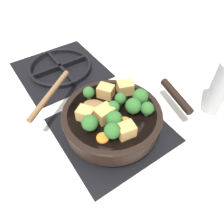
{
  "coord_description": "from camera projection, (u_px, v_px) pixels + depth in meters",
  "views": [
    {
      "loc": [
        -0.23,
        -0.33,
        0.53
      ],
      "look_at": [
        0.0,
        0.0,
        0.08
      ],
      "focal_mm": 35.0,
      "sensor_mm": 36.0,
      "label": 1
    }
  ],
  "objects": [
    {
      "name": "pepper_mill",
      "position": [
        220.0,
        87.0,
        0.65
      ],
      "size": [
        0.06,
        0.06,
        0.21
      ],
      "color": "#B2B2B7",
      "rests_on": "ground_plane"
    },
    {
      "name": "ground_plane",
      "position": [
        112.0,
        130.0,
        0.66
      ],
      "size": [
        2.4,
        2.4,
        0.0
      ],
      "primitive_type": "plane",
      "color": "silver"
    },
    {
      "name": "tofu_cube_west_chunk",
      "position": [
        104.0,
        114.0,
        0.57
      ],
      "size": [
        0.05,
        0.04,
        0.04
      ],
      "primitive_type": "cube",
      "rotation": [
        0.0,
        0.0,
        3.25
      ],
      "color": "tan",
      "rests_on": "skillet_pan"
    },
    {
      "name": "broccoli_floret_south_cluster",
      "position": [
        89.0,
        93.0,
        0.62
      ],
      "size": [
        0.03,
        0.03,
        0.04
      ],
      "color": "#709956",
      "rests_on": "skillet_pan"
    },
    {
      "name": "tofu_cube_back_piece",
      "position": [
        106.0,
        91.0,
        0.63
      ],
      "size": [
        0.05,
        0.06,
        0.04
      ],
      "primitive_type": "cube",
      "rotation": [
        0.0,
        0.0,
        2.18
      ],
      "color": "tan",
      "rests_on": "skillet_pan"
    },
    {
      "name": "tofu_cube_center_large",
      "position": [
        126.0,
        130.0,
        0.54
      ],
      "size": [
        0.05,
        0.04,
        0.03
      ],
      "primitive_type": "cube",
      "rotation": [
        0.0,
        0.0,
        2.99
      ],
      "color": "tan",
      "rests_on": "skillet_pan"
    },
    {
      "name": "broccoli_floret_tall_stem",
      "position": [
        120.0,
        99.0,
        0.6
      ],
      "size": [
        0.03,
        0.03,
        0.04
      ],
      "color": "#709956",
      "rests_on": "skillet_pan"
    },
    {
      "name": "carrot_slice_near_center",
      "position": [
        103.0,
        138.0,
        0.54
      ],
      "size": [
        0.03,
        0.03,
        0.01
      ],
      "primitive_type": "cylinder",
      "color": "orange",
      "rests_on": "skillet_pan"
    },
    {
      "name": "broccoli_floret_west_rim",
      "position": [
        147.0,
        108.0,
        0.58
      ],
      "size": [
        0.04,
        0.04,
        0.04
      ],
      "color": "#709956",
      "rests_on": "skillet_pan"
    },
    {
      "name": "broccoli_floret_north_edge",
      "position": [
        112.0,
        131.0,
        0.53
      ],
      "size": [
        0.04,
        0.04,
        0.05
      ],
      "color": "#709956",
      "rests_on": "skillet_pan"
    },
    {
      "name": "rear_burner_grate",
      "position": [
        60.0,
        68.0,
        0.85
      ],
      "size": [
        0.31,
        0.31,
        0.03
      ],
      "color": "black",
      "rests_on": "ground_plane"
    },
    {
      "name": "broccoli_floret_mid_floret",
      "position": [
        140.0,
        97.0,
        0.6
      ],
      "size": [
        0.04,
        0.04,
        0.05
      ],
      "color": "#709956",
      "rests_on": "skillet_pan"
    },
    {
      "name": "broccoli_floret_small_inner",
      "position": [
        114.0,
        119.0,
        0.55
      ],
      "size": [
        0.04,
        0.04,
        0.05
      ],
      "color": "#709956",
      "rests_on": "skillet_pan"
    },
    {
      "name": "broccoli_floret_center_top",
      "position": [
        113.0,
        107.0,
        0.58
      ],
      "size": [
        0.03,
        0.03,
        0.04
      ],
      "color": "#709956",
      "rests_on": "skillet_pan"
    },
    {
      "name": "broccoli_floret_east_rim",
      "position": [
        133.0,
        106.0,
        0.58
      ],
      "size": [
        0.04,
        0.04,
        0.05
      ],
      "color": "#709956",
      "rests_on": "skillet_pan"
    },
    {
      "name": "carrot_slice_orange_thin",
      "position": [
        125.0,
        121.0,
        0.58
      ],
      "size": [
        0.03,
        0.03,
        0.01
      ],
      "primitive_type": "cylinder",
      "color": "orange",
      "rests_on": "skillet_pan"
    },
    {
      "name": "broccoli_floret_near_spoon",
      "position": [
        90.0,
        123.0,
        0.54
      ],
      "size": [
        0.04,
        0.04,
        0.05
      ],
      "color": "#709956",
      "rests_on": "skillet_pan"
    },
    {
      "name": "skillet_pan",
      "position": [
        113.0,
        118.0,
        0.62
      ],
      "size": [
        0.37,
        0.28,
        0.06
      ],
      "color": "black",
      "rests_on": "front_burner_grate"
    },
    {
      "name": "tofu_cube_near_handle",
      "position": [
        86.0,
        114.0,
        0.58
      ],
      "size": [
        0.05,
        0.05,
        0.03
      ],
      "primitive_type": "cube",
      "rotation": [
        0.0,
        0.0,
        5.3
      ],
      "color": "tan",
      "rests_on": "skillet_pan"
    },
    {
      "name": "front_burner_grate",
      "position": [
        112.0,
        128.0,
        0.66
      ],
      "size": [
        0.31,
        0.31,
        0.03
      ],
      "color": "black",
      "rests_on": "ground_plane"
    },
    {
      "name": "wooden_spoon",
      "position": [
        70.0,
        99.0,
        0.63
      ],
      "size": [
        0.22,
        0.23,
        0.02
      ],
      "color": "brown",
      "rests_on": "skillet_pan"
    },
    {
      "name": "tofu_cube_east_chunk",
      "position": [
        125.0,
        88.0,
        0.64
      ],
      "size": [
        0.06,
        0.05,
        0.04
      ],
      "primitive_type": "cube",
      "rotation": [
        0.0,
        0.0,
        2.78
      ],
      "color": "tan",
      "rests_on": "skillet_pan"
    }
  ]
}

